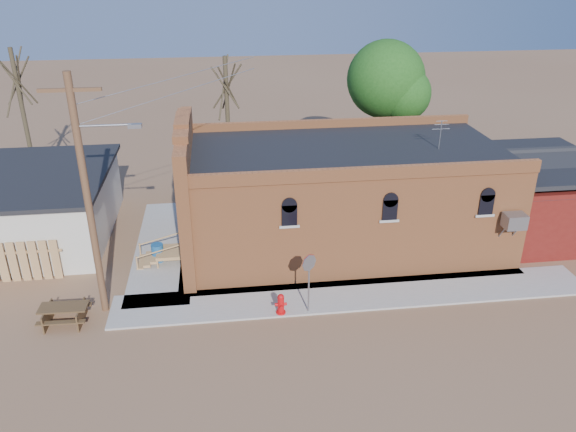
{
  "coord_description": "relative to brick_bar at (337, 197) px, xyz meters",
  "views": [
    {
      "loc": [
        -3.55,
        -17.49,
        12.31
      ],
      "look_at": [
        -0.84,
        3.61,
        2.4
      ],
      "focal_mm": 35.0,
      "sensor_mm": 36.0,
      "label": 1
    }
  ],
  "objects": [
    {
      "name": "tree_bare_near",
      "position": [
        -4.64,
        7.51,
        3.62
      ],
      "size": [
        2.8,
        2.8,
        7.65
      ],
      "color": "brown",
      "rests_on": "ground"
    },
    {
      "name": "trash_barrel",
      "position": [
        -8.12,
        -0.85,
        -1.86
      ],
      "size": [
        0.69,
        0.69,
        0.8
      ],
      "primitive_type": "cylinder",
      "rotation": [
        0.0,
        0.0,
        0.41
      ],
      "color": "#1A5085",
      "rests_on": "sidewalk_west"
    },
    {
      "name": "tree_leafy",
      "position": [
        4.36,
        8.01,
        3.59
      ],
      "size": [
        4.4,
        4.4,
        8.15
      ],
      "color": "brown",
      "rests_on": "ground"
    },
    {
      "name": "sidewalk_south",
      "position": [
        -0.14,
        -4.59,
        -2.3
      ],
      "size": [
        19.0,
        2.2,
        0.08
      ],
      "primitive_type": "cube",
      "color": "#9E9991",
      "rests_on": "ground"
    },
    {
      "name": "brick_bar",
      "position": [
        0.0,
        0.0,
        0.0
      ],
      "size": [
        16.4,
        7.97,
        6.3
      ],
      "color": "#C7703C",
      "rests_on": "ground"
    },
    {
      "name": "ground",
      "position": [
        -1.64,
        -5.49,
        -2.34
      ],
      "size": [
        120.0,
        120.0,
        0.0
      ],
      "primitive_type": "plane",
      "color": "brown",
      "rests_on": "ground"
    },
    {
      "name": "utility_pole",
      "position": [
        -9.79,
        -4.29,
        2.43
      ],
      "size": [
        3.12,
        0.26,
        9.0
      ],
      "color": "#503620",
      "rests_on": "ground"
    },
    {
      "name": "sidewalk_west",
      "position": [
        -7.94,
        0.51,
        -2.3
      ],
      "size": [
        2.6,
        10.0,
        0.08
      ],
      "primitive_type": "cube",
      "color": "#9E9991",
      "rests_on": "ground"
    },
    {
      "name": "fire_hydrant",
      "position": [
        -3.22,
        -5.5,
        -1.85
      ],
      "size": [
        0.45,
        0.41,
        0.83
      ],
      "rotation": [
        0.0,
        0.0,
        0.0
      ],
      "color": "red",
      "rests_on": "sidewalk_south"
    },
    {
      "name": "picnic_table",
      "position": [
        -11.14,
        -4.99,
        -1.87
      ],
      "size": [
        1.75,
        1.37,
        0.71
      ],
      "rotation": [
        0.0,
        0.0,
        -0.03
      ],
      "color": "#4E371F",
      "rests_on": "ground"
    },
    {
      "name": "tree_bare_far",
      "position": [
        -15.64,
        8.51,
        4.02
      ],
      "size": [
        2.8,
        2.8,
        8.16
      ],
      "color": "brown",
      "rests_on": "ground"
    },
    {
      "name": "stop_sign",
      "position": [
        -2.17,
        -5.49,
        -0.4
      ],
      "size": [
        0.56,
        0.43,
        2.42
      ],
      "rotation": [
        0.0,
        0.0,
        0.2
      ],
      "color": "gray",
      "rests_on": "sidewalk_south"
    },
    {
      "name": "red_shed",
      "position": [
        9.86,
        0.01,
        -0.07
      ],
      "size": [
        5.4,
        6.4,
        4.3
      ],
      "color": "#58120F",
      "rests_on": "ground"
    }
  ]
}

